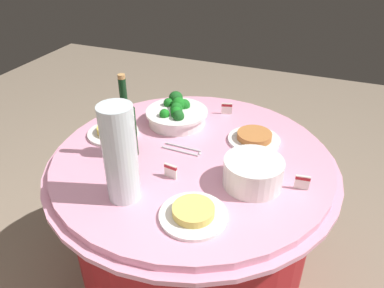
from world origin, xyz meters
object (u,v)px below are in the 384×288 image
decorative_fruit_vase (121,160)px  serving_tongs (183,150)px  label_placard_mid (171,170)px  broccoli_bowl (177,114)px  food_plate_fried_egg (113,131)px  plate_stack (253,172)px  food_plate_noodles (193,213)px  label_placard_front (227,108)px  wine_bottle (127,126)px  food_plate_peanuts (254,138)px  label_placard_rear (302,182)px

decorative_fruit_vase → serving_tongs: size_ratio=2.03×
serving_tongs → label_placard_mid: label_placard_mid is taller
broccoli_bowl → food_plate_fried_egg: size_ratio=1.27×
decorative_fruit_vase → food_plate_fried_egg: size_ratio=1.55×
plate_stack → food_plate_noodles: bearing=60.3°
food_plate_fried_egg → label_placard_mid: (-0.36, 0.19, 0.02)m
decorative_fruit_vase → food_plate_fried_egg: bearing=-52.9°
plate_stack → label_placard_front: (0.24, -0.48, -0.02)m
wine_bottle → food_plate_fried_egg: bearing=-37.4°
food_plate_fried_egg → label_placard_front: (-0.40, -0.36, 0.02)m
serving_tongs → food_plate_peanuts: food_plate_peanuts is taller
broccoli_bowl → label_placard_rear: 0.66m
serving_tongs → plate_stack: bearing=160.7°
broccoli_bowl → label_placard_rear: broccoli_bowl is taller
food_plate_fried_egg → label_placard_front: size_ratio=4.00×
broccoli_bowl → label_placard_front: size_ratio=5.09×
food_plate_fried_egg → decorative_fruit_vase: bearing=127.1°
broccoli_bowl → food_plate_fried_egg: bearing=42.8°
label_placard_front → food_plate_noodles: bearing=98.7°
wine_bottle → label_placard_front: bearing=-118.6°
label_placard_mid → label_placard_rear: bearing=-166.7°
decorative_fruit_vase → food_plate_peanuts: 0.62m
broccoli_bowl → serving_tongs: size_ratio=1.68×
food_plate_noodles → label_placard_front: bearing=-81.3°
wine_bottle → food_plate_fried_egg: (0.14, -0.11, -0.11)m
decorative_fruit_vase → label_placard_rear: size_ratio=6.18×
plate_stack → label_placard_front: size_ratio=3.82×
serving_tongs → food_plate_fried_egg: bearing=-1.6°
broccoli_bowl → serving_tongs: broccoli_bowl is taller
serving_tongs → food_plate_peanuts: (-0.25, -0.18, 0.01)m
food_plate_fried_egg → plate_stack: bearing=169.6°
label_placard_front → plate_stack: bearing=116.6°
serving_tongs → label_placard_front: 0.38m
broccoli_bowl → decorative_fruit_vase: 0.55m
plate_stack → food_plate_fried_egg: size_ratio=0.95×
plate_stack → label_placard_front: plate_stack is taller
label_placard_rear → wine_bottle: bearing=2.3°
food_plate_noodles → food_plate_peanuts: 0.52m
food_plate_noodles → food_plate_fried_egg: 0.62m
food_plate_peanuts → label_placard_front: 0.27m
decorative_fruit_vase → food_plate_noodles: 0.29m
broccoli_bowl → plate_stack: broccoli_bowl is taller
label_placard_rear → decorative_fruit_vase: bearing=25.1°
serving_tongs → label_placard_rear: (-0.48, 0.07, 0.03)m
decorative_fruit_vase → label_placard_front: size_ratio=6.18×
food_plate_fried_egg → serving_tongs: bearing=178.4°
broccoli_bowl → wine_bottle: 0.33m
decorative_fruit_vase → food_plate_fried_egg: 0.45m
plate_stack → food_plate_noodles: size_ratio=0.95×
broccoli_bowl → serving_tongs: (-0.12, 0.21, -0.04)m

